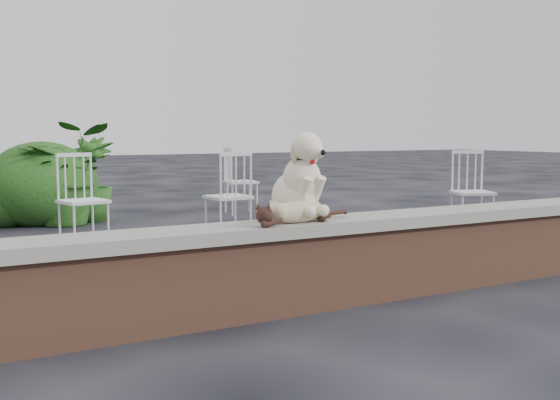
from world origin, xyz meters
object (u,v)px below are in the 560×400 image
chair_a (83,200)px  chair_d (472,191)px  potted_plant_b (89,179)px  potted_plant_a (68,174)px  chair_c (228,195)px  dog (295,175)px  cat (296,211)px  chair_e (241,181)px

chair_a → chair_d: bearing=-28.0°
chair_a → potted_plant_b: (0.48, 1.82, 0.08)m
chair_d → potted_plant_a: (-4.01, 2.85, 0.17)m
chair_d → potted_plant_a: size_ratio=0.74×
potted_plant_a → chair_c: bearing=-56.2°
potted_plant_a → chair_d: bearing=-35.4°
dog → potted_plant_b: size_ratio=0.53×
chair_d → cat: bearing=-125.7°
chair_c → potted_plant_b: (-1.00, 2.12, 0.08)m
chair_e → chair_c: size_ratio=1.00×
chair_e → potted_plant_b: potted_plant_b is taller
chair_c → dog: bearing=71.9°
chair_a → potted_plant_b: size_ratio=0.86×
chair_e → chair_a: bearing=131.1°
cat → potted_plant_b: bearing=83.5°
chair_a → potted_plant_b: 1.89m
potted_plant_a → potted_plant_b: potted_plant_a is taller
cat → chair_a: size_ratio=0.98×
dog → chair_c: bearing=66.2°
cat → chair_a: chair_a is taller
chair_d → potted_plant_b: bearing=165.6°
chair_c → potted_plant_a: 2.34m
chair_e → potted_plant_a: potted_plant_a is taller
chair_a → chair_c: bearing=-23.4°
dog → potted_plant_b: bearing=84.5°
cat → chair_e: (1.94, 4.82, -0.19)m
cat → chair_e: bearing=60.1°
potted_plant_b → chair_e: bearing=-6.3°
dog → chair_d: (3.50, 1.86, -0.40)m
chair_e → chair_c: 2.18m
cat → chair_c: size_ratio=0.98×
chair_a → chair_c: (1.48, -0.30, 0.00)m
potted_plant_b → dog: bearing=-87.6°
chair_e → cat: bearing=167.2°
cat → potted_plant_a: (-0.43, 4.86, -0.02)m
chair_d → potted_plant_b: 4.79m
potted_plant_a → chair_e: bearing=-0.9°
chair_c → cat: bearing=71.2°
chair_e → potted_plant_b: bearing=92.8°
dog → chair_c: 2.91m
chair_a → chair_c: 1.51m
dog → chair_d: 3.98m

